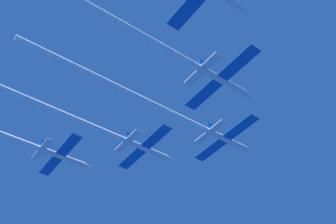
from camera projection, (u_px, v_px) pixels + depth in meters
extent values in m
cylinder|color=silver|center=(227.00, 140.00, 74.86)|extent=(1.02, 9.31, 1.02)
cone|color=silver|center=(250.00, 151.00, 77.32)|extent=(1.00, 2.05, 1.00)
ellipsoid|color=black|center=(235.00, 142.00, 76.04)|extent=(0.72, 1.86, 0.51)
cube|color=#0F51B2|center=(211.00, 150.00, 77.10)|extent=(7.07, 2.05, 0.22)
cube|color=#0F51B2|center=(241.00, 127.00, 72.23)|extent=(7.07, 2.05, 0.22)
cube|color=#0F51B2|center=(211.00, 127.00, 74.10)|extent=(0.27, 1.67, 1.49)
cube|color=silver|center=(203.00, 138.00, 74.44)|extent=(3.18, 1.23, 0.22)
cube|color=silver|center=(218.00, 126.00, 71.91)|extent=(3.18, 1.23, 0.22)
cylinder|color=white|center=(122.00, 89.00, 65.34)|extent=(0.92, 34.74, 0.92)
cylinder|color=silver|center=(146.00, 149.00, 76.60)|extent=(1.02, 9.31, 1.02)
cone|color=silver|center=(171.00, 159.00, 79.05)|extent=(1.00, 2.05, 1.00)
ellipsoid|color=black|center=(155.00, 151.00, 77.78)|extent=(0.72, 1.86, 0.51)
cube|color=#0F51B2|center=(132.00, 158.00, 78.83)|extent=(7.07, 2.05, 0.22)
cube|color=#0F51B2|center=(156.00, 137.00, 73.96)|extent=(7.07, 2.05, 0.22)
cube|color=#0F51B2|center=(129.00, 136.00, 75.83)|extent=(0.27, 1.67, 1.49)
cube|color=silver|center=(122.00, 147.00, 76.17)|extent=(3.18, 1.23, 0.22)
cube|color=silver|center=(134.00, 135.00, 73.64)|extent=(3.18, 1.23, 0.22)
cylinder|color=white|center=(17.00, 95.00, 66.03)|extent=(0.92, 39.61, 0.92)
cylinder|color=silver|center=(223.00, 81.00, 62.94)|extent=(1.02, 9.31, 1.02)
cone|color=silver|center=(250.00, 96.00, 65.39)|extent=(1.00, 2.05, 1.00)
ellipsoid|color=black|center=(232.00, 84.00, 64.12)|extent=(0.72, 1.86, 0.51)
cube|color=#0F51B2|center=(203.00, 95.00, 65.17)|extent=(7.07, 2.05, 0.22)
cube|color=#0F51B2|center=(239.00, 63.00, 60.30)|extent=(7.07, 2.05, 0.22)
cube|color=#0F51B2|center=(203.00, 64.00, 62.17)|extent=(0.27, 1.67, 1.49)
cube|color=silver|center=(194.00, 78.00, 62.52)|extent=(3.18, 1.23, 0.22)
cube|color=silver|center=(212.00, 61.00, 59.99)|extent=(3.18, 1.23, 0.22)
cylinder|color=white|center=(90.00, 6.00, 53.23)|extent=(0.92, 35.62, 0.92)
cylinder|color=silver|center=(62.00, 157.00, 78.93)|extent=(1.02, 9.31, 1.02)
cone|color=silver|center=(88.00, 167.00, 81.38)|extent=(1.00, 2.05, 1.00)
ellipsoid|color=black|center=(72.00, 158.00, 80.10)|extent=(0.72, 1.86, 0.51)
cube|color=#0F51B2|center=(51.00, 166.00, 81.16)|extent=(7.07, 2.05, 0.22)
cube|color=#0F51B2|center=(69.00, 145.00, 76.29)|extent=(7.07, 2.05, 0.22)
cube|color=#0F51B2|center=(45.00, 144.00, 78.16)|extent=(0.27, 1.67, 1.49)
cube|color=silver|center=(38.00, 155.00, 78.50)|extent=(3.18, 1.23, 0.22)
cube|color=silver|center=(47.00, 144.00, 75.97)|extent=(3.18, 1.23, 0.22)
cone|color=silver|center=(244.00, 11.00, 54.64)|extent=(1.00, 2.05, 1.00)
cube|color=#0F51B2|center=(188.00, 9.00, 54.42)|extent=(7.07, 2.05, 0.22)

